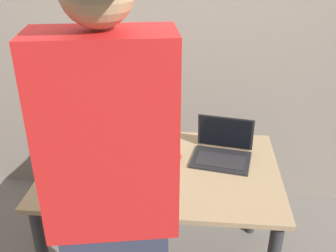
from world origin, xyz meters
name	(u,v)px	position (x,y,z in m)	size (l,w,h in m)	color
desk	(162,185)	(0.00, 0.00, 0.60)	(1.26, 0.84, 0.72)	#9E8460
laptop	(222,150)	(0.33, 0.14, 0.76)	(0.36, 0.32, 0.21)	black
beer_bottle_brown	(134,133)	(-0.18, 0.19, 0.82)	(0.07, 0.07, 0.27)	#1E5123
beer_bottle_amber	(102,125)	(-0.38, 0.23, 0.84)	(0.06, 0.06, 0.32)	#472B14
person_figure	(114,212)	(-0.10, -0.68, 0.95)	(0.48, 0.34, 1.86)	#2D3347
coffee_mug	(169,157)	(0.04, 0.04, 0.76)	(0.11, 0.08, 0.08)	#BF4C33
back_wall	(175,25)	(0.00, 0.87, 1.30)	(6.00, 0.10, 2.60)	gray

